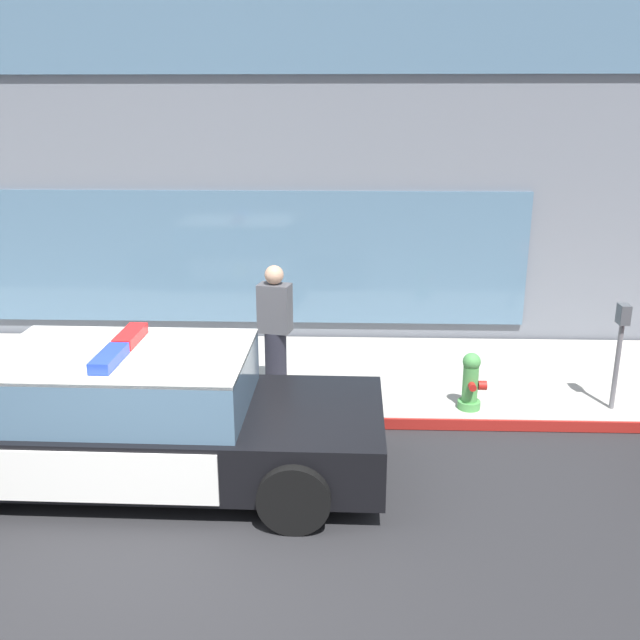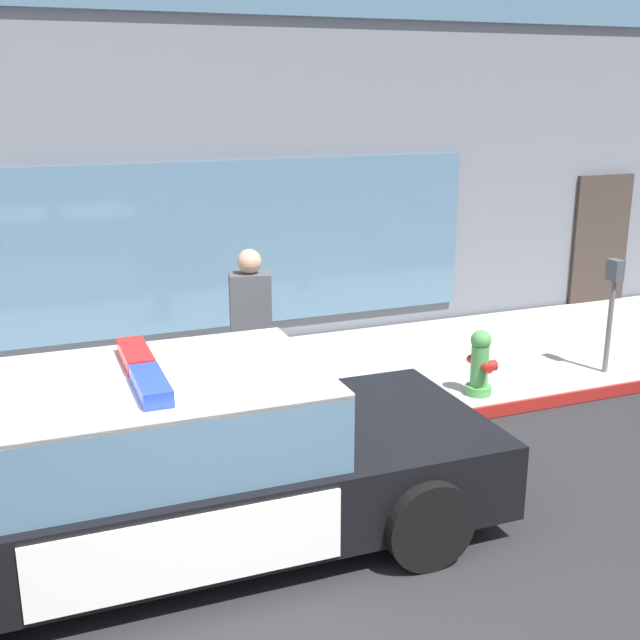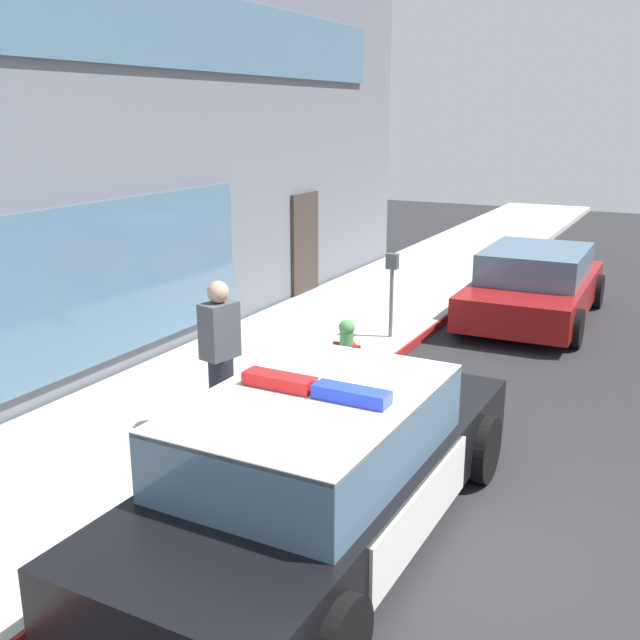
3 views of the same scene
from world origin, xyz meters
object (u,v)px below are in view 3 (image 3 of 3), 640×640
(police_cruiser, at_px, (322,466))
(car_down_street, at_px, (534,285))
(parking_meter, at_px, (392,280))
(pedestrian_on_sidewalk, at_px, (220,356))
(fire_hydrant, at_px, (347,346))

(police_cruiser, bearing_deg, car_down_street, 0.00)
(police_cruiser, distance_m, parking_meter, 5.68)
(pedestrian_on_sidewalk, xyz_separation_m, parking_meter, (4.21, -0.32, 0.07))
(pedestrian_on_sidewalk, bearing_deg, car_down_street, -93.92)
(police_cruiser, bearing_deg, fire_hydrant, 23.02)
(fire_hydrant, xyz_separation_m, car_down_street, (4.39, -1.61, 0.13))
(fire_hydrant, bearing_deg, pedestrian_on_sidewalk, 170.98)
(fire_hydrant, height_order, parking_meter, parking_meter)
(car_down_street, xyz_separation_m, pedestrian_on_sidewalk, (-6.83, 2.00, 0.38))
(police_cruiser, distance_m, car_down_street, 8.07)
(pedestrian_on_sidewalk, bearing_deg, fire_hydrant, -86.63)
(car_down_street, xyz_separation_m, parking_meter, (-2.62, 1.68, 0.45))
(police_cruiser, height_order, parking_meter, police_cruiser)
(car_down_street, relative_size, parking_meter, 3.21)
(police_cruiser, distance_m, pedestrian_on_sidewalk, 2.28)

